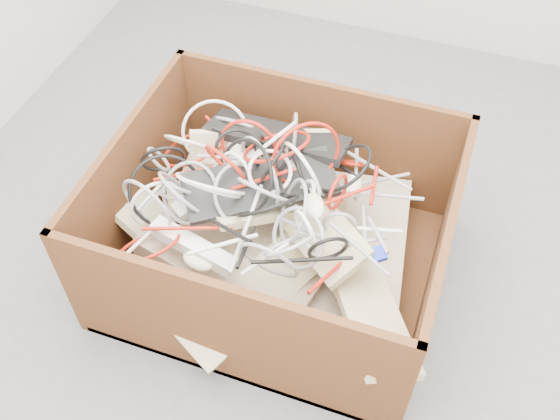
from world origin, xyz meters
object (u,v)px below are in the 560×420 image
(cardboard_box, at_px, (274,244))
(vga_plug, at_px, (379,254))
(power_strip_left, at_px, (217,184))
(power_strip_right, at_px, (193,246))

(cardboard_box, height_order, vga_plug, cardboard_box)
(power_strip_left, relative_size, vga_plug, 7.03)
(power_strip_left, bearing_deg, power_strip_right, -140.90)
(power_strip_right, bearing_deg, vga_plug, 22.40)
(cardboard_box, distance_m, power_strip_left, 0.30)
(power_strip_left, bearing_deg, vga_plug, -64.44)
(power_strip_left, distance_m, vga_plug, 0.56)
(vga_plug, bearing_deg, power_strip_right, -112.29)
(power_strip_left, xyz_separation_m, power_strip_right, (0.01, -0.23, -0.04))
(vga_plug, bearing_deg, power_strip_left, -135.99)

